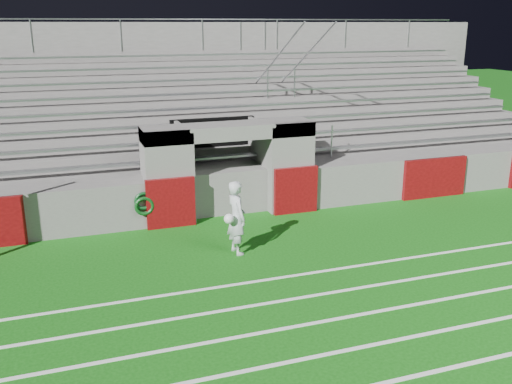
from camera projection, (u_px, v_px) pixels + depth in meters
name	position (u px, v px, depth m)	size (l,w,h in m)	color
ground	(274.00, 259.00, 13.21)	(90.00, 90.00, 0.00)	#0F540E
field_markings	(391.00, 382.00, 8.68)	(28.00, 8.09, 0.01)	white
stadium_structure	(193.00, 135.00, 19.99)	(26.00, 8.48, 5.42)	#64615F
goalkeeper_with_ball	(236.00, 217.00, 13.33)	(0.62, 0.70, 1.77)	silver
hose_coil	(144.00, 204.00, 14.85)	(0.52, 0.15, 0.64)	#0B3916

